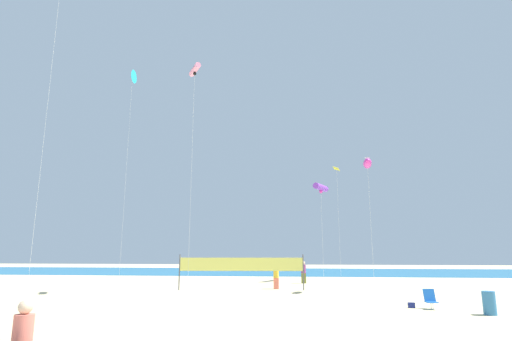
{
  "coord_description": "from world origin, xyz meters",
  "views": [
    {
      "loc": [
        2.81,
        -18.63,
        2.67
      ],
      "look_at": [
        -0.3,
        11.31,
        8.74
      ],
      "focal_mm": 27.87,
      "sensor_mm": 36.0,
      "label": 1
    }
  ],
  "objects_px": {
    "mother_figure": "(22,341)",
    "kite_magenta_inflatable": "(367,164)",
    "trash_barrel": "(489,303)",
    "volleyball_net": "(241,266)",
    "kite_violet_tube": "(321,188)",
    "kite_cyan_delta": "(132,77)",
    "beachgoer_mustard_shirt": "(276,276)",
    "kite_pink_tube": "(195,71)",
    "folding_beach_chair": "(430,299)",
    "beach_handbag": "(411,305)",
    "kite_yellow_diamond": "(337,169)",
    "beachgoer_plum_shirt": "(304,271)"
  },
  "relations": [
    {
      "from": "beachgoer_mustard_shirt",
      "to": "kite_cyan_delta",
      "type": "relative_size",
      "value": 0.09
    },
    {
      "from": "mother_figure",
      "to": "beachgoer_mustard_shirt",
      "type": "bearing_deg",
      "value": 71.04
    },
    {
      "from": "beachgoer_plum_shirt",
      "to": "kite_cyan_delta",
      "type": "distance_m",
      "value": 24.14
    },
    {
      "from": "kite_magenta_inflatable",
      "to": "kite_violet_tube",
      "type": "bearing_deg",
      "value": 105.87
    },
    {
      "from": "folding_beach_chair",
      "to": "kite_violet_tube",
      "type": "distance_m",
      "value": 18.92
    },
    {
      "from": "folding_beach_chair",
      "to": "kite_pink_tube",
      "type": "distance_m",
      "value": 20.89
    },
    {
      "from": "mother_figure",
      "to": "beachgoer_mustard_shirt",
      "type": "relative_size",
      "value": 1.0
    },
    {
      "from": "mother_figure",
      "to": "kite_yellow_diamond",
      "type": "bearing_deg",
      "value": 64.26
    },
    {
      "from": "volleyball_net",
      "to": "mother_figure",
      "type": "bearing_deg",
      "value": -94.48
    },
    {
      "from": "beachgoer_mustard_shirt",
      "to": "kite_pink_tube",
      "type": "bearing_deg",
      "value": 127.77
    },
    {
      "from": "folding_beach_chair",
      "to": "kite_magenta_inflatable",
      "type": "height_order",
      "value": "kite_magenta_inflatable"
    },
    {
      "from": "beachgoer_plum_shirt",
      "to": "volleyball_net",
      "type": "xyz_separation_m",
      "value": [
        -4.38,
        -6.28,
        0.68
      ]
    },
    {
      "from": "trash_barrel",
      "to": "kite_violet_tube",
      "type": "distance_m",
      "value": 20.79
    },
    {
      "from": "trash_barrel",
      "to": "kite_violet_tube",
      "type": "xyz_separation_m",
      "value": [
        -5.79,
        18.33,
        7.9
      ]
    },
    {
      "from": "mother_figure",
      "to": "trash_barrel",
      "type": "height_order",
      "value": "mother_figure"
    },
    {
      "from": "kite_pink_tube",
      "to": "kite_yellow_diamond",
      "type": "xyz_separation_m",
      "value": [
        11.09,
        12.15,
        -5.07
      ]
    },
    {
      "from": "kite_violet_tube",
      "to": "kite_cyan_delta",
      "type": "relative_size",
      "value": 0.44
    },
    {
      "from": "beachgoer_mustard_shirt",
      "to": "mother_figure",
      "type": "bearing_deg",
      "value": 178.62
    },
    {
      "from": "beachgoer_mustard_shirt",
      "to": "kite_violet_tube",
      "type": "bearing_deg",
      "value": -17.18
    },
    {
      "from": "trash_barrel",
      "to": "volleyball_net",
      "type": "height_order",
      "value": "volleyball_net"
    },
    {
      "from": "mother_figure",
      "to": "kite_magenta_inflatable",
      "type": "height_order",
      "value": "kite_magenta_inflatable"
    },
    {
      "from": "kite_cyan_delta",
      "to": "kite_magenta_inflatable",
      "type": "height_order",
      "value": "kite_cyan_delta"
    },
    {
      "from": "volleyball_net",
      "to": "beach_handbag",
      "type": "bearing_deg",
      "value": -39.97
    },
    {
      "from": "folding_beach_chair",
      "to": "beach_handbag",
      "type": "height_order",
      "value": "folding_beach_chair"
    },
    {
      "from": "beachgoer_mustard_shirt",
      "to": "folding_beach_chair",
      "type": "bearing_deg",
      "value": -130.44
    },
    {
      "from": "kite_magenta_inflatable",
      "to": "kite_pink_tube",
      "type": "bearing_deg",
      "value": -173.68
    },
    {
      "from": "trash_barrel",
      "to": "volleyball_net",
      "type": "bearing_deg",
      "value": 141.33
    },
    {
      "from": "beachgoer_plum_shirt",
      "to": "kite_cyan_delta",
      "type": "xyz_separation_m",
      "value": [
        -15.97,
        -0.07,
        18.1
      ]
    },
    {
      "from": "trash_barrel",
      "to": "kite_magenta_inflatable",
      "type": "relative_size",
      "value": 0.11
    },
    {
      "from": "kite_violet_tube",
      "to": "kite_cyan_delta",
      "type": "height_order",
      "value": "kite_cyan_delta"
    },
    {
      "from": "kite_violet_tube",
      "to": "beachgoer_plum_shirt",
      "type": "bearing_deg",
      "value": -126.05
    },
    {
      "from": "folding_beach_chair",
      "to": "volleyball_net",
      "type": "xyz_separation_m",
      "value": [
        -10.07,
        7.98,
        1.18
      ]
    },
    {
      "from": "beachgoer_plum_shirt",
      "to": "trash_barrel",
      "type": "bearing_deg",
      "value": 145.48
    },
    {
      "from": "beach_handbag",
      "to": "kite_cyan_delta",
      "type": "relative_size",
      "value": 0.02
    },
    {
      "from": "beachgoer_plum_shirt",
      "to": "folding_beach_chair",
      "type": "height_order",
      "value": "beachgoer_plum_shirt"
    },
    {
      "from": "beach_handbag",
      "to": "kite_violet_tube",
      "type": "xyz_separation_m",
      "value": [
        -3.07,
        16.51,
        8.27
      ]
    },
    {
      "from": "volleyball_net",
      "to": "kite_cyan_delta",
      "type": "xyz_separation_m",
      "value": [
        -11.59,
        6.21,
        17.42
      ]
    },
    {
      "from": "folding_beach_chair",
      "to": "kite_cyan_delta",
      "type": "height_order",
      "value": "kite_cyan_delta"
    },
    {
      "from": "beachgoer_plum_shirt",
      "to": "volleyball_net",
      "type": "height_order",
      "value": "volleyball_net"
    },
    {
      "from": "folding_beach_chair",
      "to": "kite_yellow_diamond",
      "type": "height_order",
      "value": "kite_yellow_diamond"
    },
    {
      "from": "beachgoer_mustard_shirt",
      "to": "trash_barrel",
      "type": "height_order",
      "value": "beachgoer_mustard_shirt"
    },
    {
      "from": "beachgoer_mustard_shirt",
      "to": "beach_handbag",
      "type": "xyz_separation_m",
      "value": [
        6.88,
        -8.81,
        -0.78
      ]
    },
    {
      "from": "folding_beach_chair",
      "to": "trash_barrel",
      "type": "relative_size",
      "value": 0.91
    },
    {
      "from": "beachgoer_mustard_shirt",
      "to": "kite_violet_tube",
      "type": "xyz_separation_m",
      "value": [
        3.81,
        7.7,
        7.49
      ]
    },
    {
      "from": "kite_pink_tube",
      "to": "kite_cyan_delta",
      "type": "height_order",
      "value": "kite_cyan_delta"
    },
    {
      "from": "folding_beach_chair",
      "to": "kite_violet_tube",
      "type": "xyz_separation_m",
      "value": [
        -3.88,
        16.74,
        7.93
      ]
    },
    {
      "from": "kite_cyan_delta",
      "to": "kite_magenta_inflatable",
      "type": "bearing_deg",
      "value": -18.54
    },
    {
      "from": "beachgoer_plum_shirt",
      "to": "kite_yellow_diamond",
      "type": "relative_size",
      "value": 0.17
    },
    {
      "from": "kite_pink_tube",
      "to": "kite_magenta_inflatable",
      "type": "distance_m",
      "value": 13.95
    },
    {
      "from": "beachgoer_mustard_shirt",
      "to": "beach_handbag",
      "type": "height_order",
      "value": "beachgoer_mustard_shirt"
    }
  ]
}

